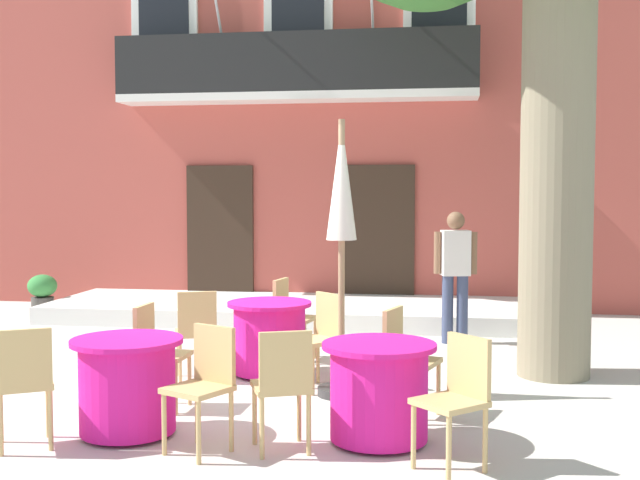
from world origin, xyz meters
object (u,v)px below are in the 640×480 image
object	(u,v)px
cafe_chair_near_tree_0	(458,392)
cafe_chair_middle_0	(197,328)
cafe_chair_near_tree_2	(283,381)
cafe_chair_front_0	(25,378)
cafe_chair_middle_2	(289,313)
ground_planter_left	(42,292)
cafe_chair_front_1	(205,379)
cafe_table_middle	(270,337)
pedestrian_mid_plaza	(455,269)
cafe_chair_middle_1	(321,333)
cafe_umbrella	(342,216)
cafe_chair_front_2	(156,349)
cafe_chair_near_tree_1	(404,354)
cafe_table_front	(127,385)
cafe_table_near_tree	(379,391)

from	to	relation	value
cafe_chair_near_tree_0	cafe_chair_middle_0	world-z (taller)	same
cafe_chair_near_tree_2	cafe_chair_front_0	distance (m)	1.90
cafe_chair_middle_0	cafe_chair_front_0	size ratio (longest dim) A/B	1.00
cafe_chair_middle_2	ground_planter_left	xyz separation A→B (m)	(-4.41, 2.76, -0.19)
cafe_chair_front_1	ground_planter_left	world-z (taller)	cafe_chair_front_1
cafe_table_middle	cafe_chair_middle_2	xyz separation A→B (m)	(0.07, 0.75, 0.14)
cafe_chair_front_0	cafe_table_middle	bearing A→B (deg)	63.80
cafe_chair_middle_2	pedestrian_mid_plaza	distance (m)	2.28
cafe_chair_middle_1	cafe_umbrella	world-z (taller)	cafe_umbrella
pedestrian_mid_plaza	cafe_chair_front_2	bearing A→B (deg)	-127.62
cafe_chair_near_tree_1	cafe_table_front	bearing A→B (deg)	-158.06
cafe_umbrella	cafe_chair_middle_1	bearing A→B (deg)	131.16
cafe_table_middle	cafe_chair_front_1	bearing A→B (deg)	-89.02
cafe_chair_near_tree_1	cafe_chair_front_0	bearing A→B (deg)	-154.54
cafe_chair_middle_1	cafe_umbrella	bearing A→B (deg)	-48.84
cafe_chair_near_tree_2	pedestrian_mid_plaza	bearing A→B (deg)	73.57
cafe_chair_middle_0	cafe_umbrella	size ratio (longest dim) A/B	0.36
cafe_chair_middle_0	pedestrian_mid_plaza	size ratio (longest dim) A/B	0.56
cafe_chair_front_0	ground_planter_left	xyz separation A→B (m)	(-3.08, 6.10, -0.19)
cafe_chair_front_0	cafe_chair_front_1	size ratio (longest dim) A/B	1.00
cafe_chair_near_tree_0	cafe_chair_middle_0	distance (m)	3.33
cafe_table_middle	cafe_chair_front_1	distance (m)	2.41
cafe_chair_middle_1	cafe_chair_middle_2	world-z (taller)	same
cafe_chair_front_0	cafe_umbrella	bearing A→B (deg)	41.80
cafe_chair_near_tree_2	cafe_chair_middle_1	distance (m)	1.94
cafe_chair_front_1	cafe_chair_front_0	bearing A→B (deg)	-172.37
cafe_chair_front_2	cafe_chair_near_tree_1	bearing A→B (deg)	2.53
cafe_table_front	ground_planter_left	xyz separation A→B (m)	(-3.69, 5.65, -0.06)
cafe_chair_middle_0	cafe_umbrella	distance (m)	1.92
cafe_chair_middle_1	cafe_chair_middle_2	xyz separation A→B (m)	(-0.54, 1.20, 0.00)
cafe_umbrella	pedestrian_mid_plaza	distance (m)	3.02
cafe_chair_middle_1	cafe_chair_middle_2	size ratio (longest dim) A/B	1.00
cafe_table_near_tree	ground_planter_left	bearing A→B (deg)	135.47
cafe_chair_middle_2	cafe_table_near_tree	bearing A→B (deg)	-66.34
cafe_umbrella	ground_planter_left	world-z (taller)	cafe_umbrella
cafe_chair_front_0	pedestrian_mid_plaza	size ratio (longest dim) A/B	0.56
cafe_table_near_tree	cafe_chair_middle_2	world-z (taller)	cafe_chair_middle_2
cafe_table_near_tree	ground_planter_left	size ratio (longest dim) A/B	1.44
cafe_chair_front_1	cafe_umbrella	world-z (taller)	cafe_umbrella
cafe_table_near_tree	cafe_table_front	size ratio (longest dim) A/B	1.00
cafe_table_front	pedestrian_mid_plaza	world-z (taller)	pedestrian_mid_plaza
cafe_umbrella	cafe_chair_near_tree_0	bearing A→B (deg)	-60.54
cafe_table_middle	cafe_chair_front_2	bearing A→B (deg)	-117.12
cafe_umbrella	cafe_table_middle	bearing A→B (deg)	139.80
cafe_chair_middle_0	cafe_table_front	size ratio (longest dim) A/B	1.05
cafe_table_middle	pedestrian_mid_plaza	size ratio (longest dim) A/B	0.53
cafe_chair_near_tree_2	cafe_chair_front_1	size ratio (longest dim) A/B	1.00
cafe_chair_front_1	cafe_chair_middle_1	bearing A→B (deg)	73.91
cafe_chair_middle_1	ground_planter_left	bearing A→B (deg)	141.40
cafe_chair_near_tree_0	cafe_table_front	bearing A→B (deg)	171.47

